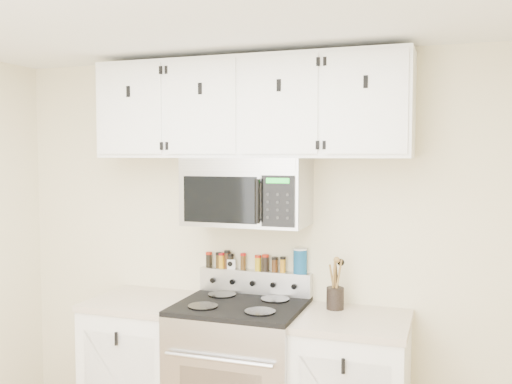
% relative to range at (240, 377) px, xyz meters
% --- Properties ---
extents(back_wall, '(3.50, 0.01, 2.50)m').
position_rel_range_xyz_m(back_wall, '(0.00, 0.32, 0.76)').
color(back_wall, beige).
rests_on(back_wall, floor).
extents(range, '(0.76, 0.65, 1.10)m').
position_rel_range_xyz_m(range, '(0.00, 0.00, 0.00)').
color(range, '#B7B7BA').
rests_on(range, floor).
extents(base_cabinet_left, '(0.64, 0.62, 0.92)m').
position_rel_range_xyz_m(base_cabinet_left, '(-0.69, 0.02, -0.03)').
color(base_cabinet_left, white).
rests_on(base_cabinet_left, floor).
extents(microwave, '(0.76, 0.44, 0.42)m').
position_rel_range_xyz_m(microwave, '(0.00, 0.13, 1.14)').
color(microwave, '#9E9EA3').
rests_on(microwave, back_wall).
extents(upper_cabinets, '(2.00, 0.35, 0.62)m').
position_rel_range_xyz_m(upper_cabinets, '(-0.00, 0.15, 1.66)').
color(upper_cabinets, white).
rests_on(upper_cabinets, back_wall).
extents(utensil_crock, '(0.11, 0.11, 0.31)m').
position_rel_range_xyz_m(utensil_crock, '(0.55, 0.17, 0.51)').
color(utensil_crock, black).
rests_on(utensil_crock, base_cabinet_right).
extents(kitchen_timer, '(0.07, 0.06, 0.06)m').
position_rel_range_xyz_m(kitchen_timer, '(-0.17, 0.28, 0.65)').
color(kitchen_timer, silver).
rests_on(kitchen_timer, range).
extents(salt_canister, '(0.09, 0.09, 0.16)m').
position_rel_range_xyz_m(salt_canister, '(0.30, 0.28, 0.70)').
color(salt_canister, navy).
rests_on(salt_canister, range).
extents(spice_jar_0, '(0.04, 0.04, 0.10)m').
position_rel_range_xyz_m(spice_jar_0, '(-0.33, 0.28, 0.67)').
color(spice_jar_0, black).
rests_on(spice_jar_0, range).
extents(spice_jar_1, '(0.04, 0.04, 0.10)m').
position_rel_range_xyz_m(spice_jar_1, '(-0.26, 0.28, 0.67)').
color(spice_jar_1, '#3B280E').
rests_on(spice_jar_1, range).
extents(spice_jar_2, '(0.04, 0.04, 0.10)m').
position_rel_range_xyz_m(spice_jar_2, '(-0.24, 0.28, 0.67)').
color(spice_jar_2, '#C08616').
rests_on(spice_jar_2, range).
extents(spice_jar_3, '(0.04, 0.04, 0.12)m').
position_rel_range_xyz_m(spice_jar_3, '(-0.20, 0.28, 0.67)').
color(spice_jar_3, '#391E0D').
rests_on(spice_jar_3, range).
extents(spice_jar_4, '(0.04, 0.04, 0.10)m').
position_rel_range_xyz_m(spice_jar_4, '(-0.17, 0.28, 0.66)').
color(spice_jar_4, black).
rests_on(spice_jar_4, range).
extents(spice_jar_5, '(0.04, 0.04, 0.11)m').
position_rel_range_xyz_m(spice_jar_5, '(-0.08, 0.28, 0.67)').
color(spice_jar_5, '#462D10').
rests_on(spice_jar_5, range).
extents(spice_jar_6, '(0.04, 0.04, 0.10)m').
position_rel_range_xyz_m(spice_jar_6, '(0.02, 0.28, 0.67)').
color(spice_jar_6, gold).
rests_on(spice_jar_6, range).
extents(spice_jar_7, '(0.05, 0.05, 0.11)m').
position_rel_range_xyz_m(spice_jar_7, '(0.07, 0.28, 0.67)').
color(spice_jar_7, black).
rests_on(spice_jar_7, range).
extents(spice_jar_8, '(0.04, 0.04, 0.10)m').
position_rel_range_xyz_m(spice_jar_8, '(0.13, 0.28, 0.66)').
color(spice_jar_8, '#42250F').
rests_on(spice_jar_8, range).
extents(spice_jar_9, '(0.04, 0.04, 0.10)m').
position_rel_range_xyz_m(spice_jar_9, '(0.19, 0.28, 0.66)').
color(spice_jar_9, '#C58217').
rests_on(spice_jar_9, range).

